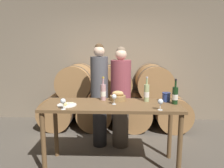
{
  "coord_description": "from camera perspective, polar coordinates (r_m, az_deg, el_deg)",
  "views": [
    {
      "loc": [
        0.11,
        -2.87,
        1.69
      ],
      "look_at": [
        0.0,
        0.13,
        1.17
      ],
      "focal_mm": 35.0,
      "sensor_mm": 36.0,
      "label": 1
    }
  ],
  "objects": [
    {
      "name": "blue_crock",
      "position": [
        3.17,
        13.99,
        -3.24
      ],
      "size": [
        0.12,
        0.12,
        0.13
      ],
      "color": "navy",
      "rests_on": "tasting_table"
    },
    {
      "name": "wine_bottle_red",
      "position": [
        3.06,
        16.15,
        -2.87
      ],
      "size": [
        0.08,
        0.08,
        0.35
      ],
      "color": "#193819",
      "rests_on": "tasting_table"
    },
    {
      "name": "stone_wall_back",
      "position": [
        5.01,
        0.88,
        8.81
      ],
      "size": [
        10.0,
        0.12,
        3.2
      ],
      "color": "gray",
      "rests_on": "ground_plane"
    },
    {
      "name": "tasting_table",
      "position": [
        3.01,
        -0.1,
        -7.46
      ],
      "size": [
        1.86,
        0.67,
        0.92
      ],
      "color": "brown",
      "rests_on": "ground_plane"
    },
    {
      "name": "barrel_stack",
      "position": [
        4.58,
        0.69,
        -3.75
      ],
      "size": [
        3.08,
        0.89,
        1.33
      ],
      "color": "#9E7042",
      "rests_on": "ground_plane"
    },
    {
      "name": "wine_glass_center",
      "position": [
        2.73,
        12.54,
        -4.63
      ],
      "size": [
        0.07,
        0.07,
        0.14
      ],
      "color": "white",
      "rests_on": "tasting_table"
    },
    {
      "name": "bread_basket",
      "position": [
        3.15,
        1.54,
        -3.34
      ],
      "size": [
        0.22,
        0.22,
        0.14
      ],
      "color": "olive",
      "rests_on": "tasting_table"
    },
    {
      "name": "person_right",
      "position": [
        3.64,
        2.28,
        -3.39
      ],
      "size": [
        0.33,
        0.33,
        1.68
      ],
      "color": "#4C4238",
      "rests_on": "ground_plane"
    },
    {
      "name": "wine_glass_far_left",
      "position": [
        2.76,
        -12.66,
        -4.48
      ],
      "size": [
        0.07,
        0.07,
        0.14
      ],
      "color": "white",
      "rests_on": "tasting_table"
    },
    {
      "name": "wine_bottle_white",
      "position": [
        3.12,
        9.0,
        -2.29
      ],
      "size": [
        0.08,
        0.08,
        0.35
      ],
      "color": "#ADBC7F",
      "rests_on": "tasting_table"
    },
    {
      "name": "cheese_plate",
      "position": [
        2.95,
        -11.72,
        -5.36
      ],
      "size": [
        0.25,
        0.25,
        0.04
      ],
      "color": "white",
      "rests_on": "tasting_table"
    },
    {
      "name": "ground_plane",
      "position": [
        3.33,
        -0.09,
        -20.63
      ],
      "size": [
        10.0,
        10.0,
        0.0
      ],
      "primitive_type": "plane",
      "color": "#564F44"
    },
    {
      "name": "person_left",
      "position": [
        3.65,
        -3.29,
        -2.7
      ],
      "size": [
        0.29,
        0.29,
        1.74
      ],
      "color": "#232326",
      "rests_on": "ground_plane"
    },
    {
      "name": "wine_glass_left",
      "position": [
        2.93,
        0.55,
        -3.43
      ],
      "size": [
        0.07,
        0.07,
        0.14
      ],
      "color": "white",
      "rests_on": "tasting_table"
    },
    {
      "name": "wine_bottle_rose",
      "position": [
        3.16,
        -2.3,
        -2.13
      ],
      "size": [
        0.08,
        0.08,
        0.34
      ],
      "color": "#BC8E93",
      "rests_on": "tasting_table"
    }
  ]
}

